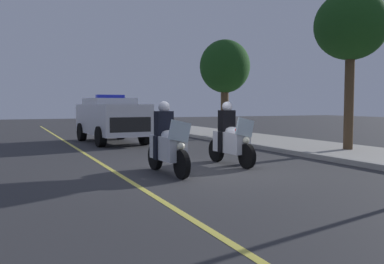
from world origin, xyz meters
The scene contains 9 objects.
ground_plane centered at (0.00, 0.00, 0.00)m, with size 80.00×80.00×0.00m, color #333335.
curb_strip centered at (0.00, 4.00, 0.07)m, with size 48.00×0.24×0.15m, color #9E9B93.
sidewalk_strip centered at (0.00, 5.90, 0.05)m, with size 48.00×3.60×0.10m, color #A8A399.
lane_stripe_center centered at (0.00, -2.18, 0.00)m, with size 48.00×0.12×0.01m, color #E0D14C.
police_motorcycle_lead_left centered at (-0.07, -1.10, 0.70)m, with size 2.14×0.61×1.72m.
police_motorcycle_lead_right centered at (-0.73, 0.98, 0.70)m, with size 2.14×0.61×1.72m.
police_suv centered at (-8.50, -0.45, 1.07)m, with size 5.01×2.32×2.05m.
tree_mid_block centered at (-1.70, 6.17, 4.25)m, with size 2.45×2.45×5.37m.
tree_far_back centered at (-8.66, 5.15, 3.42)m, with size 2.42×2.42×4.64m.
Camera 1 is at (9.04, -4.57, 1.64)m, focal length 38.82 mm.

